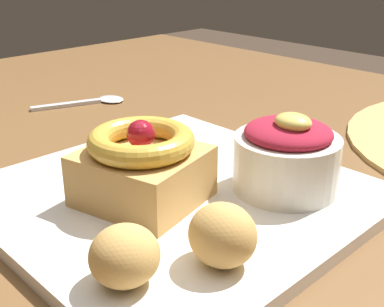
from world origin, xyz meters
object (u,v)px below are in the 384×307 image
front_plate (175,196)px  fritter_middle (223,235)px  cake_slice (142,166)px  berry_ramekin (287,156)px  fritter_front (125,256)px  spoon (92,101)px

front_plate → fritter_middle: 0.11m
front_plate → cake_slice: (-0.01, -0.03, 0.04)m
berry_ramekin → fritter_front: size_ratio=2.01×
cake_slice → fritter_middle: bearing=-10.2°
cake_slice → fritter_front: cake_slice is taller
berry_ramekin → fritter_middle: berry_ramekin is taller
fritter_middle → cake_slice: bearing=169.8°
fritter_front → spoon: fritter_front is taller
front_plate → spoon: bearing=159.1°
berry_ramekin → fritter_middle: (0.04, -0.12, -0.01)m
cake_slice → spoon: cake_slice is taller
berry_ramekin → spoon: berry_ramekin is taller
fritter_front → fritter_middle: size_ratio=0.96×
cake_slice → fritter_front: size_ratio=2.45×
berry_ramekin → spoon: size_ratio=0.73×
front_plate → fritter_middle: fritter_middle is taller
spoon → fritter_front: bearing=-102.0°
cake_slice → fritter_middle: size_ratio=2.35×
front_plate → fritter_front: size_ratio=6.58×
fritter_front → spoon: 0.43m
fritter_front → fritter_middle: fritter_middle is taller
fritter_front → spoon: (-0.37, 0.22, -0.03)m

